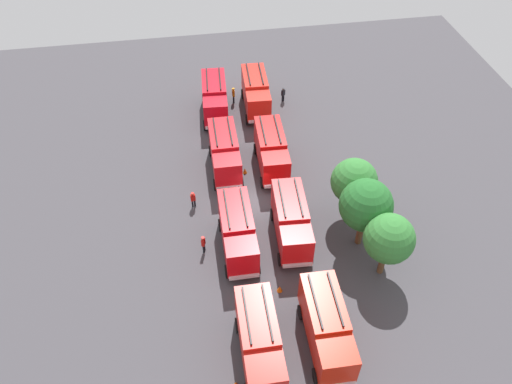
{
  "coord_description": "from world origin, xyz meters",
  "views": [
    {
      "loc": [
        30.89,
        -5.19,
        32.46
      ],
      "look_at": [
        0.0,
        0.0,
        1.4
      ],
      "focal_mm": 34.86,
      "sensor_mm": 36.0,
      "label": 1
    }
  ],
  "objects": [
    {
      "name": "firefighter_1",
      "position": [
        -15.45,
        5.7,
        0.93
      ],
      "size": [
        0.44,
        0.48,
        1.67
      ],
      "rotation": [
        0.0,
        0.0,
        0.61
      ],
      "color": "black",
      "rests_on": "ground"
    },
    {
      "name": "ground_plane",
      "position": [
        0.0,
        0.0,
        0.0
      ],
      "size": [
        65.67,
        65.67,
        0.0
      ],
      "primitive_type": "plane",
      "color": "#423F44"
    },
    {
      "name": "firefighter_3",
      "position": [
        4.75,
        -5.15,
        0.98
      ],
      "size": [
        0.48,
        0.37,
        1.75
      ],
      "rotation": [
        0.0,
        0.0,
        1.22
      ],
      "color": "black",
      "rests_on": "ground"
    },
    {
      "name": "fire_truck_3",
      "position": [
        14.64,
        -2.22,
        2.15
      ],
      "size": [
        7.23,
        2.83,
        3.88
      ],
      "rotation": [
        0.0,
        0.0,
        -0.01
      ],
      "color": "red",
      "rests_on": "ground"
    },
    {
      "name": "fire_truck_0",
      "position": [
        -14.17,
        -2.12,
        2.15
      ],
      "size": [
        7.35,
        3.14,
        3.88
      ],
      "rotation": [
        0.0,
        0.0,
        -0.07
      ],
      "color": "red",
      "rests_on": "ground"
    },
    {
      "name": "tree_2",
      "position": [
        9.14,
        8.49,
        4.03
      ],
      "size": [
        3.87,
        3.87,
        6.0
      ],
      "color": "brown",
      "rests_on": "ground"
    },
    {
      "name": "fire_truck_5",
      "position": [
        -4.59,
        2.26,
        2.15
      ],
      "size": [
        7.29,
        2.99,
        3.88
      ],
      "rotation": [
        0.0,
        0.0,
        -0.04
      ],
      "color": "red",
      "rests_on": "ground"
    },
    {
      "name": "fire_truck_6",
      "position": [
        4.5,
        2.18,
        2.15
      ],
      "size": [
        7.34,
        3.14,
        3.88
      ],
      "rotation": [
        0.0,
        0.0,
        -0.07
      ],
      "color": "red",
      "rests_on": "ground"
    },
    {
      "name": "tree_0",
      "position": [
        2.81,
        7.79,
        4.09
      ],
      "size": [
        3.92,
        3.92,
        6.08
      ],
      "color": "brown",
      "rests_on": "ground"
    },
    {
      "name": "fire_truck_4",
      "position": [
        -14.48,
        2.4,
        2.15
      ],
      "size": [
        7.31,
        3.05,
        3.88
      ],
      "rotation": [
        0.0,
        0.0,
        -0.05
      ],
      "color": "red",
      "rests_on": "ground"
    },
    {
      "name": "fire_truck_1",
      "position": [
        -5.05,
        -2.16,
        2.15
      ],
      "size": [
        7.23,
        2.84,
        3.88
      ],
      "rotation": [
        0.0,
        0.0,
        -0.01
      ],
      "color": "red",
      "rests_on": "ground"
    },
    {
      "name": "tree_1",
      "position": [
        5.93,
        7.71,
        4.45
      ],
      "size": [
        4.26,
        4.26,
        6.61
      ],
      "color": "brown",
      "rests_on": "ground"
    },
    {
      "name": "fire_truck_2",
      "position": [
        4.9,
        -2.32,
        2.15
      ],
      "size": [
        7.22,
        2.81,
        3.88
      ],
      "rotation": [
        0.0,
        0.0,
        -0.01
      ],
      "color": "red",
      "rests_on": "ground"
    },
    {
      "name": "firefighter_2",
      "position": [
        -0.52,
        -5.59,
        0.93
      ],
      "size": [
        0.3,
        0.45,
        1.67
      ],
      "rotation": [
        0.0,
        0.0,
        3.29
      ],
      "color": "black",
      "rests_on": "ground"
    },
    {
      "name": "traffic_cone_0",
      "position": [
        16.53,
        -4.12,
        0.31
      ],
      "size": [
        0.44,
        0.44,
        0.63
      ],
      "primitive_type": "cone",
      "color": "#F2600C",
      "rests_on": "ground"
    },
    {
      "name": "firefighter_0",
      "position": [
        -16.11,
        0.14,
        1.04
      ],
      "size": [
        0.43,
        0.3,
        1.83
      ],
      "rotation": [
        0.0,
        0.0,
        4.76
      ],
      "color": "black",
      "rests_on": "ground"
    },
    {
      "name": "traffic_cone_2",
      "position": [
        9.62,
        0.23,
        0.3
      ],
      "size": [
        0.43,
        0.43,
        0.61
      ],
      "primitive_type": "cone",
      "color": "#F2600C",
      "rests_on": "ground"
    },
    {
      "name": "fire_truck_7",
      "position": [
        14.36,
        2.48,
        2.15
      ],
      "size": [
        7.26,
        2.9,
        3.88
      ],
      "rotation": [
        0.0,
        0.0,
        -0.03
      ],
      "color": "red",
      "rests_on": "ground"
    },
    {
      "name": "traffic_cone_1",
      "position": [
        -4.16,
        -0.38,
        0.29
      ],
      "size": [
        0.41,
        0.41,
        0.58
      ],
      "primitive_type": "cone",
      "color": "#F2600C",
      "rests_on": "ground"
    }
  ]
}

